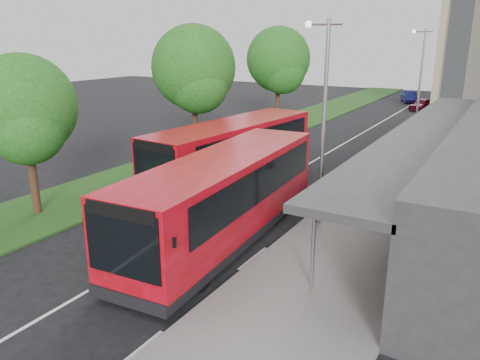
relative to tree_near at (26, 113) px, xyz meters
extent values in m
plane|color=black|center=(7.01, 2.95, -4.47)|extent=(120.00, 120.00, 0.00)
cube|color=slate|center=(13.01, 22.95, -4.40)|extent=(5.00, 80.00, 0.15)
cube|color=#1F4215|center=(0.01, 22.95, -4.42)|extent=(5.00, 80.00, 0.10)
cube|color=silver|center=(7.01, 17.95, -4.47)|extent=(0.12, 70.00, 0.01)
cube|color=silver|center=(10.31, -5.05, -4.47)|extent=(0.12, 2.00, 0.01)
cube|color=silver|center=(10.31, 0.95, -4.47)|extent=(0.12, 2.00, 0.01)
cube|color=silver|center=(10.31, 6.95, -4.47)|extent=(0.12, 2.00, 0.01)
cube|color=silver|center=(10.31, 12.95, -4.47)|extent=(0.12, 2.00, 0.01)
cube|color=silver|center=(10.31, 18.95, -4.47)|extent=(0.12, 2.00, 0.01)
cube|color=silver|center=(10.31, 24.95, -4.47)|extent=(0.12, 2.00, 0.01)
cube|color=silver|center=(10.31, 30.95, -4.47)|extent=(0.12, 2.00, 0.01)
cube|color=silver|center=(10.31, 36.95, -4.47)|extent=(0.12, 2.00, 0.01)
cube|color=silver|center=(10.31, 42.95, -4.47)|extent=(0.12, 2.00, 0.01)
cube|color=silver|center=(10.31, 48.95, -4.47)|extent=(0.12, 2.00, 0.01)
cube|color=black|center=(15.49, 10.95, -2.87)|extent=(0.06, 24.00, 2.20)
cube|color=#28282A|center=(14.21, 10.95, -1.17)|extent=(2.80, 26.00, 0.25)
cylinder|color=gray|center=(12.91, -0.05, -2.82)|extent=(0.12, 0.12, 3.30)
cylinder|color=gray|center=(12.91, 21.95, -2.82)|extent=(0.12, 0.12, 3.30)
cylinder|color=#342015|center=(0.01, -0.05, -2.78)|extent=(0.36, 0.36, 3.39)
sphere|color=#195015|center=(0.01, -0.05, 0.30)|extent=(4.31, 4.31, 4.31)
sphere|color=#195015|center=(0.61, -0.45, -0.47)|extent=(3.08, 3.08, 3.08)
sphere|color=#195015|center=(-0.49, 0.45, -0.24)|extent=(3.39, 3.39, 3.39)
cylinder|color=#342015|center=(0.01, 11.95, -2.43)|extent=(0.36, 0.36, 4.09)
sphere|color=#195015|center=(0.01, 11.95, 1.29)|extent=(5.20, 5.20, 5.20)
sphere|color=#195015|center=(0.61, 11.55, 0.36)|extent=(3.72, 3.72, 3.72)
sphere|color=#195015|center=(-0.49, 12.45, 0.64)|extent=(4.09, 4.09, 4.09)
cylinder|color=#342015|center=(0.01, 23.95, -2.40)|extent=(0.36, 0.36, 4.15)
sphere|color=#195015|center=(0.01, 23.95, 1.38)|extent=(5.29, 5.29, 5.29)
sphere|color=#195015|center=(0.61, 23.55, 0.44)|extent=(3.78, 3.78, 3.78)
sphere|color=#195015|center=(-0.49, 24.45, 0.72)|extent=(4.15, 4.15, 4.15)
cylinder|color=gray|center=(11.21, 4.95, -0.32)|extent=(0.16, 0.16, 8.00)
cylinder|color=gray|center=(11.01, 4.95, 3.48)|extent=(1.40, 0.10, 0.10)
sphere|color=silver|center=(10.41, 4.95, 3.48)|extent=(0.28, 0.28, 0.28)
cylinder|color=gray|center=(11.21, 24.95, -0.32)|extent=(0.16, 0.16, 8.00)
cylinder|color=gray|center=(11.01, 24.95, 3.48)|extent=(1.40, 0.10, 0.10)
sphere|color=silver|center=(10.41, 24.95, 3.48)|extent=(0.28, 0.28, 0.28)
cube|color=red|center=(8.57, 1.86, -2.64)|extent=(3.48, 11.65, 2.90)
cube|color=black|center=(8.57, 1.86, -4.06)|extent=(3.50, 11.67, 0.33)
cube|color=black|center=(8.95, -3.89, -2.34)|extent=(2.46, 0.21, 1.92)
cube|color=black|center=(8.20, 7.62, -2.17)|extent=(2.41, 0.21, 1.42)
cube|color=black|center=(7.17, 2.10, -2.12)|extent=(0.69, 9.84, 1.31)
cube|color=black|center=(9.94, 2.28, -2.12)|extent=(0.69, 9.84, 1.31)
cube|color=black|center=(8.95, -3.90, -4.04)|extent=(2.74, 0.26, 0.38)
cube|color=black|center=(8.95, -3.90, -1.41)|extent=(2.30, 0.19, 0.38)
cube|color=black|center=(7.40, -3.75, -2.06)|extent=(0.09, 0.09, 0.27)
cube|color=black|center=(10.46, -3.56, -2.06)|extent=(0.09, 0.09, 0.27)
cylinder|color=black|center=(7.67, -1.93, -3.98)|extent=(0.39, 1.00, 0.99)
cylinder|color=black|center=(9.96, -1.78, -3.98)|extent=(0.39, 1.00, 0.99)
cylinder|color=black|center=(7.19, 5.50, -3.98)|extent=(0.39, 1.00, 0.99)
cylinder|color=black|center=(9.48, 5.65, -3.98)|extent=(0.39, 1.00, 0.99)
cube|color=red|center=(5.04, 8.34, -2.64)|extent=(3.74, 11.67, 2.89)
cube|color=black|center=(5.04, 8.34, -4.06)|extent=(3.76, 11.69, 0.33)
cube|color=black|center=(4.53, 2.61, -2.34)|extent=(2.45, 0.27, 1.91)
cube|color=black|center=(5.55, 14.08, -2.18)|extent=(2.40, 0.26, 1.42)
cube|color=black|center=(3.69, 8.79, -2.13)|extent=(0.92, 9.80, 1.31)
cube|color=black|center=(6.45, 8.55, -2.13)|extent=(0.92, 9.80, 1.31)
cube|color=black|center=(4.53, 2.60, -4.04)|extent=(2.73, 0.32, 0.38)
cube|color=black|center=(4.53, 2.60, -1.42)|extent=(2.29, 0.24, 0.38)
cube|color=black|center=(3.03, 2.99, -2.07)|extent=(0.09, 0.09, 0.27)
cube|color=black|center=(6.08, 2.71, -2.07)|extent=(0.09, 0.09, 0.27)
cylinder|color=black|center=(3.57, 4.75, -3.98)|extent=(0.41, 1.01, 0.98)
cylinder|color=black|center=(5.86, 4.54, -3.98)|extent=(0.41, 1.01, 0.98)
cylinder|color=black|center=(4.23, 12.15, -3.98)|extent=(0.41, 1.01, 0.98)
cylinder|color=black|center=(6.51, 11.94, -3.98)|extent=(0.41, 1.01, 0.98)
cylinder|color=#361E16|center=(13.08, 12.13, -3.92)|extent=(0.48, 0.48, 0.81)
cylinder|color=#E9A50C|center=(11.46, 20.14, -3.79)|extent=(0.18, 0.18, 1.07)
imported|color=#5D0D1D|center=(8.93, 41.62, -3.82)|extent=(2.69, 4.11, 1.30)
imported|color=navy|center=(6.22, 48.03, -3.79)|extent=(2.80, 4.37, 1.36)
camera|label=1|loc=(17.50, -12.22, 2.95)|focal=35.00mm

